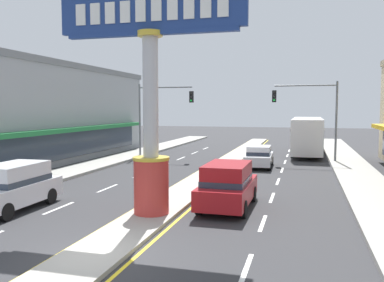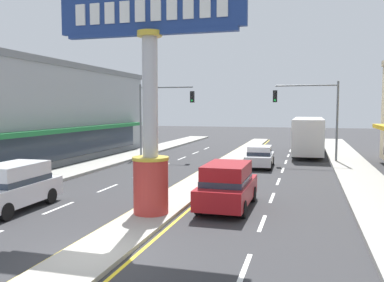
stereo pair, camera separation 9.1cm
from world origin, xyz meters
name	(u,v)px [view 1 (the left image)]	position (x,y,z in m)	size (l,w,h in m)	color
ground_plane	(93,258)	(0.00, 0.00, 0.00)	(160.00, 160.00, 0.00)	#303033
median_strip	(220,167)	(0.00, 18.00, 0.07)	(1.87, 52.00, 0.14)	#A39E93
sidewalk_left	(93,166)	(-8.88, 16.00, 0.09)	(2.68, 60.00, 0.18)	#9E9B93
sidewalk_right	(360,177)	(8.88, 16.00, 0.09)	(2.68, 60.00, 0.18)	#9E9B93
lane_markings	(216,170)	(0.00, 16.65, 0.00)	(8.61, 52.00, 0.01)	silver
district_sign	(151,103)	(0.00, 4.56, 4.36)	(7.30, 1.41, 8.51)	#B7332D
storefront_left	(25,113)	(-15.49, 17.44, 3.81)	(9.66, 26.26, 7.61)	#999EA3
traffic_light_left_side	(159,107)	(-6.17, 22.44, 4.25)	(4.86, 0.46, 6.20)	slate
traffic_light_right_side	(312,107)	(6.17, 22.63, 4.25)	(4.86, 0.46, 6.20)	slate
suv_near_right_lane	(228,185)	(2.59, 6.66, 0.98)	(1.99, 4.61, 1.90)	maroon
sedan_far_right_lane	(259,156)	(2.59, 18.93, 0.79)	(1.92, 4.34, 1.53)	silver
suv_near_left_lane	(12,186)	(-5.89, 4.03, 0.98)	(2.05, 4.64, 1.90)	silver
bus_mid_left_lane	(307,134)	(5.89, 28.35, 1.87)	(2.64, 11.22, 3.26)	silver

